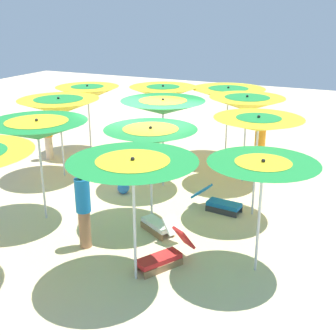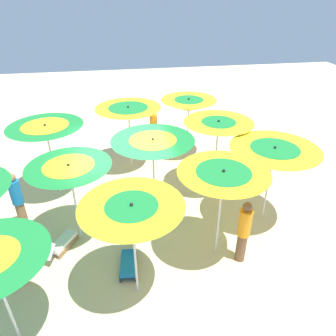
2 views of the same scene
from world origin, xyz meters
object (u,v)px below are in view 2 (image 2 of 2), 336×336
beach_umbrella_6 (132,212)px  beach_umbrella_7 (70,172)px  beach_umbrella_4 (153,146)px  lounger_0 (6,268)px  beach_umbrella_5 (128,113)px  beach_umbrella_2 (189,105)px  beach_ball (122,197)px  beachgoer_1 (18,200)px  beachgoer_2 (154,128)px  beach_umbrella_1 (218,128)px  beach_umbrella_8 (46,132)px  beach_umbrella_0 (274,155)px  lounger_2 (61,244)px  lounger_1 (128,259)px  beachgoer_0 (244,231)px  beach_umbrella_3 (223,179)px

beach_umbrella_6 → beach_umbrella_7: bearing=-55.8°
beach_umbrella_4 → lounger_0: size_ratio=2.02×
beach_umbrella_4 → beach_umbrella_5: size_ratio=1.05×
beach_umbrella_2 → beach_ball: (2.71, 2.85, -1.84)m
beach_umbrella_7 → beachgoer_1: beach_umbrella_7 is taller
beach_umbrella_2 → beachgoer_2: (1.24, -0.74, -1.15)m
beach_umbrella_1 → beach_ball: size_ratio=7.63×
beach_umbrella_6 → beach_umbrella_4: bearing=-105.2°
beach_umbrella_1 → beach_umbrella_8: beach_umbrella_1 is taller
beach_umbrella_1 → beachgoer_2: (1.56, -3.32, -1.30)m
beach_umbrella_6 → beach_umbrella_8: beach_umbrella_6 is taller
beach_umbrella_2 → beach_umbrella_6: bearing=68.2°
beach_umbrella_0 → beachgoer_1: size_ratio=1.37×
beach_umbrella_2 → beach_umbrella_7: bearing=47.9°
lounger_0 → beachgoer_2: beachgoer_2 is taller
beach_umbrella_2 → lounger_2: beach_umbrella_2 is taller
lounger_1 → beachgoer_0: (-2.69, 0.26, 0.68)m
beach_umbrella_0 → beach_umbrella_1: (0.92, -1.79, 0.06)m
beach_umbrella_4 → beach_umbrella_5: 3.01m
beach_umbrella_5 → beach_umbrella_4: bearing=99.1°
lounger_1 → beachgoer_0: size_ratio=0.73×
beach_umbrella_4 → beach_umbrella_6: (0.73, 2.68, -0.01)m
beach_umbrella_5 → beach_umbrella_8: (2.48, 1.36, 0.07)m
beach_umbrella_1 → beachgoer_0: (0.28, 3.16, -1.25)m
beachgoer_0 → beachgoer_1: 5.89m
beach_umbrella_2 → lounger_0: (5.43, 5.32, -1.78)m
beach_umbrella_3 → beachgoer_0: (-0.52, 0.31, -1.30)m
lounger_1 → lounger_2: size_ratio=1.11×
beach_umbrella_8 → beachgoer_1: (0.71, 1.60, -1.22)m
beach_umbrella_8 → beach_umbrella_6: bearing=117.4°
beach_umbrella_2 → beachgoer_0: (-0.04, 5.74, -1.10)m
beach_umbrella_6 → beachgoer_0: beach_umbrella_6 is taller
beach_umbrella_6 → beachgoer_1: size_ratio=1.41×
beach_umbrella_4 → beachgoer_2: bearing=-97.1°
beach_umbrella_5 → lounger_0: size_ratio=1.92×
lounger_2 → beach_ball: lounger_2 is taller
beach_umbrella_8 → lounger_0: 3.92m
beach_umbrella_8 → lounger_0: (0.70, 3.36, -1.89)m
beach_umbrella_7 → beach_ball: 2.60m
beach_umbrella_8 → beach_umbrella_3: bearing=140.8°
beach_umbrella_3 → beach_umbrella_4: size_ratio=1.00×
beach_umbrella_4 → beach_umbrella_7: (2.08, 0.70, -0.17)m
lounger_0 → lounger_1: lounger_0 is taller
beach_umbrella_6 → lounger_1: 2.12m
beach_umbrella_0 → beach_umbrella_6: beach_umbrella_6 is taller
beach_umbrella_0 → beach_umbrella_8: beach_umbrella_8 is taller
beach_umbrella_8 → beach_ball: size_ratio=7.54×
lounger_2 → beach_umbrella_7: bearing=-17.9°
lounger_0 → lounger_1: 2.79m
beach_umbrella_5 → beach_umbrella_3: bearing=110.2°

